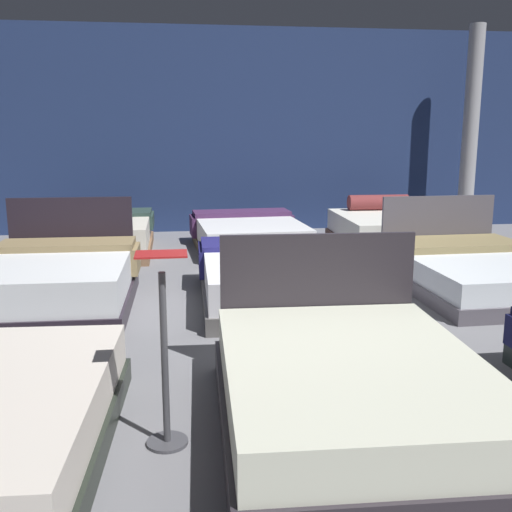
{
  "coord_description": "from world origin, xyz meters",
  "views": [
    {
      "loc": [
        -1.05,
        -5.78,
        1.78
      ],
      "look_at": [
        -0.23,
        0.21,
        0.5
      ],
      "focal_mm": 42.13,
      "sensor_mm": 36.0,
      "label": 1
    }
  ],
  "objects": [
    {
      "name": "showroom_back_wall",
      "position": [
        0.0,
        4.89,
        1.75
      ],
      "size": [
        18.0,
        0.06,
        3.5
      ],
      "primitive_type": "cube",
      "color": "navy",
      "rests_on": "ground_plane"
    },
    {
      "name": "bed_5",
      "position": [
        2.26,
        0.37,
        0.22
      ],
      "size": [
        1.68,
        2.19,
        0.97
      ],
      "rotation": [
        0.0,
        0.0,
        0.02
      ],
      "color": "#514D55",
      "rests_on": "ground_plane"
    },
    {
      "name": "bed_1",
      "position": [
        -0.04,
        -2.52,
        0.24
      ],
      "size": [
        1.63,
        2.18,
        1.02
      ],
      "rotation": [
        0.0,
        0.0,
        -0.04
      ],
      "color": "#2C262D",
      "rests_on": "ground_plane"
    },
    {
      "name": "bed_7",
      "position": [
        0.05,
        3.04,
        0.22
      ],
      "size": [
        1.7,
        2.12,
        0.5
      ],
      "rotation": [
        0.0,
        0.0,
        0.06
      ],
      "color": "brown",
      "rests_on": "ground_plane"
    },
    {
      "name": "bed_3",
      "position": [
        -2.24,
        0.32,
        0.27
      ],
      "size": [
        1.55,
        1.97,
        1.03
      ],
      "rotation": [
        0.0,
        0.0,
        -0.02
      ],
      "color": "black",
      "rests_on": "ground_plane"
    },
    {
      "name": "price_sign",
      "position": [
        -1.13,
        -2.57,
        0.44
      ],
      "size": [
        0.28,
        0.24,
        1.13
      ],
      "color": "#3F3F44",
      "rests_on": "ground_plane"
    },
    {
      "name": "ground_plane",
      "position": [
        0.0,
        0.0,
        -0.01
      ],
      "size": [
        18.0,
        18.0,
        0.02
      ],
      "primitive_type": "cube",
      "color": "slate"
    },
    {
      "name": "bed_4",
      "position": [
        -0.01,
        0.28,
        0.24
      ],
      "size": [
        1.63,
        2.18,
        0.52
      ],
      "rotation": [
        0.0,
        0.0,
        -0.03
      ],
      "color": "#565352",
      "rests_on": "ground_plane"
    },
    {
      "name": "support_pillar",
      "position": [
        4.02,
        4.14,
        1.75
      ],
      "size": [
        0.27,
        0.27,
        3.5
      ],
      "primitive_type": "cylinder",
      "color": "#99999E",
      "rests_on": "ground_plane"
    },
    {
      "name": "bed_8",
      "position": [
        2.27,
        3.07,
        0.25
      ],
      "size": [
        1.65,
        1.94,
        0.73
      ],
      "rotation": [
        0.0,
        0.0,
        -0.02
      ],
      "color": "brown",
      "rests_on": "ground_plane"
    },
    {
      "name": "bed_6",
      "position": [
        -2.22,
        3.11,
        0.25
      ],
      "size": [
        1.68,
        1.98,
        0.54
      ],
      "rotation": [
        0.0,
        0.0,
        0.0
      ],
      "color": "brown",
      "rests_on": "ground_plane"
    }
  ]
}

